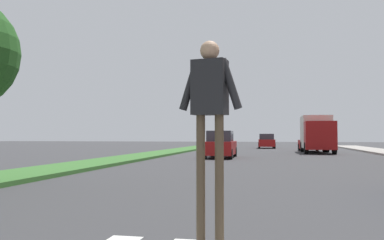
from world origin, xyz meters
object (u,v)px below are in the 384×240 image
(sedan_midblock, at_px, (221,145))
(sedan_far_horizon, at_px, (267,142))
(truck_box_delivery, at_px, (317,133))
(sedan_distant, at_px, (311,143))
(pedestrian_performer, at_px, (210,114))

(sedan_midblock, height_order, sedan_far_horizon, sedan_midblock)
(sedan_midblock, xyz_separation_m, truck_box_delivery, (6.91, 9.04, 0.83))
(sedan_far_horizon, distance_m, truck_box_delivery, 12.57)
(sedan_far_horizon, bearing_deg, sedan_midblock, -97.15)
(truck_box_delivery, bearing_deg, sedan_far_horizon, 110.04)
(sedan_distant, xyz_separation_m, sedan_far_horizon, (-4.13, 8.44, -0.02))
(sedan_distant, distance_m, truck_box_delivery, 3.45)
(sedan_distant, bearing_deg, truck_box_delivery, -87.13)
(pedestrian_performer, xyz_separation_m, truck_box_delivery, (4.31, 30.10, -0.03))
(sedan_midblock, bearing_deg, pedestrian_performer, -82.96)
(sedan_midblock, bearing_deg, sedan_far_horizon, 82.85)
(sedan_midblock, relative_size, sedan_far_horizon, 0.99)
(pedestrian_performer, xyz_separation_m, sedan_midblock, (-2.60, 21.06, -0.86))
(sedan_far_horizon, bearing_deg, sedan_distant, -63.93)
(sedan_midblock, relative_size, sedan_distant, 0.98)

